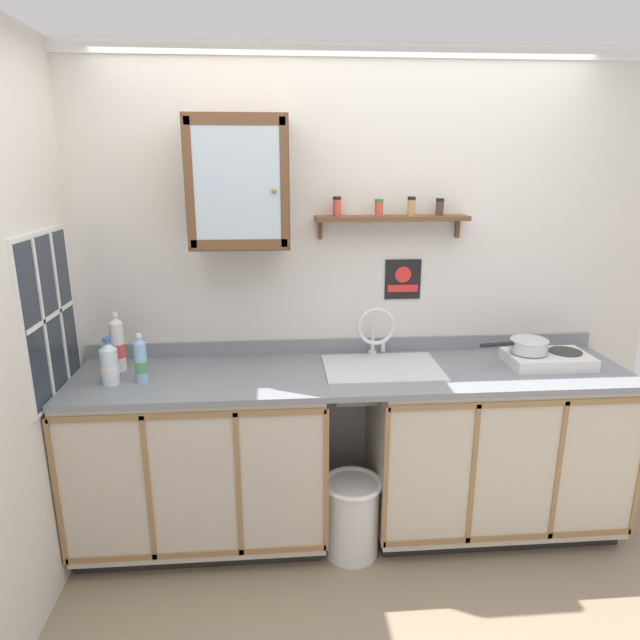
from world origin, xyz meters
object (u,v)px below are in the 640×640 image
object	(u,v)px
saucepan	(528,345)
bottle_water_blue_1	(141,361)
bottle_opaque_white_2	(117,345)
trash_bin	(352,515)
wall_cabinet	(239,183)
bottle_water_clear_0	(109,364)
hot_plate_stove	(548,359)
warning_sign	(403,280)
sink	(381,371)

from	to	relation	value
saucepan	bottle_water_blue_1	distance (m)	1.98
bottle_opaque_white_2	trash_bin	world-z (taller)	bottle_opaque_white_2
bottle_opaque_white_2	wall_cabinet	bearing A→B (deg)	3.18
bottle_water_clear_0	trash_bin	bearing A→B (deg)	-5.52
hot_plate_stove	bottle_water_clear_0	xyz separation A→B (m)	(-2.23, -0.08, 0.07)
hot_plate_stove	trash_bin	size ratio (longest dim) A/B	1.01
warning_sign	bottle_opaque_white_2	bearing A→B (deg)	-172.76
sink	bottle_water_clear_0	xyz separation A→B (m)	(-1.34, -0.12, 0.12)
warning_sign	bottle_water_blue_1	bearing A→B (deg)	-164.86
warning_sign	trash_bin	size ratio (longest dim) A/B	0.52
bottle_opaque_white_2	wall_cabinet	xyz separation A→B (m)	(0.65, 0.04, 0.80)
saucepan	warning_sign	world-z (taller)	warning_sign
bottle_water_clear_0	bottle_opaque_white_2	size ratio (longest dim) A/B	0.76
hot_plate_stove	wall_cabinet	size ratio (longest dim) A/B	0.68
hot_plate_stove	saucepan	distance (m)	0.13
wall_cabinet	trash_bin	world-z (taller)	wall_cabinet
bottle_opaque_white_2	warning_sign	size ratio (longest dim) A/B	1.39
sink	wall_cabinet	world-z (taller)	wall_cabinet
hot_plate_stove	bottle_opaque_white_2	size ratio (longest dim) A/B	1.38
wall_cabinet	sink	bearing A→B (deg)	-8.77
hot_plate_stove	bottle_water_blue_1	bearing A→B (deg)	-178.11
sink	bottle_opaque_white_2	bearing A→B (deg)	176.91
sink	warning_sign	distance (m)	0.53
bottle_opaque_white_2	warning_sign	distance (m)	1.55
wall_cabinet	bottle_opaque_white_2	bearing A→B (deg)	-176.82
bottle_opaque_white_2	trash_bin	bearing A→B (deg)	-14.41
bottle_water_blue_1	warning_sign	bearing A→B (deg)	15.14
warning_sign	trash_bin	world-z (taller)	warning_sign
hot_plate_stove	bottle_water_blue_1	xyz separation A→B (m)	(-2.08, -0.07, 0.07)
saucepan	bottle_water_blue_1	world-z (taller)	bottle_water_blue_1
hot_plate_stove	trash_bin	world-z (taller)	hot_plate_stove
saucepan	wall_cabinet	size ratio (longest dim) A/B	0.61
saucepan	bottle_water_clear_0	distance (m)	2.12
bottle_opaque_white_2	warning_sign	xyz separation A→B (m)	(1.51, 0.19, 0.28)
saucepan	warning_sign	xyz separation A→B (m)	(-0.62, 0.28, 0.30)
sink	bottle_opaque_white_2	distance (m)	1.36
hot_plate_stove	bottle_water_clear_0	distance (m)	2.23
bottle_water_clear_0	bottle_water_blue_1	bearing A→B (deg)	5.78
wall_cabinet	warning_sign	size ratio (longest dim) A/B	2.83
hot_plate_stove	wall_cabinet	distance (m)	1.84
bottle_water_blue_1	bottle_opaque_white_2	world-z (taller)	bottle_opaque_white_2
hot_plate_stove	sink	bearing A→B (deg)	177.85
bottle_water_clear_0	sink	bearing A→B (deg)	4.96
bottle_water_blue_1	trash_bin	distance (m)	1.32
sink	wall_cabinet	size ratio (longest dim) A/B	0.96
sink	bottle_water_blue_1	size ratio (longest dim) A/B	2.43
saucepan	warning_sign	size ratio (longest dim) A/B	1.72
saucepan	wall_cabinet	bearing A→B (deg)	175.24
saucepan	trash_bin	bearing A→B (deg)	-167.26
hot_plate_stove	bottle_opaque_white_2	bearing A→B (deg)	177.28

